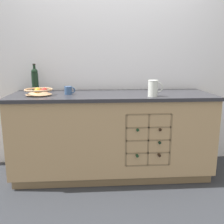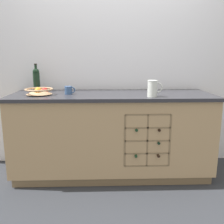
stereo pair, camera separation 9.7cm
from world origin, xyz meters
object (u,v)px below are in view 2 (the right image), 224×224
(white_pitcher, at_px, (153,88))
(standing_wine_bottle, at_px, (36,79))
(fruit_bowl, at_px, (39,91))
(ceramic_mug, at_px, (69,90))

(white_pitcher, bearing_deg, standing_wine_bottle, 159.45)
(fruit_bowl, relative_size, standing_wine_bottle, 0.92)
(white_pitcher, height_order, ceramic_mug, white_pitcher)
(white_pitcher, relative_size, standing_wine_bottle, 0.52)
(fruit_bowl, height_order, ceramic_mug, ceramic_mug)
(white_pitcher, xyz_separation_m, standing_wine_bottle, (-1.25, 0.47, 0.05))
(standing_wine_bottle, bearing_deg, ceramic_mug, -33.60)
(white_pitcher, relative_size, ceramic_mug, 1.46)
(white_pitcher, height_order, standing_wine_bottle, standing_wine_bottle)
(fruit_bowl, height_order, standing_wine_bottle, standing_wine_bottle)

